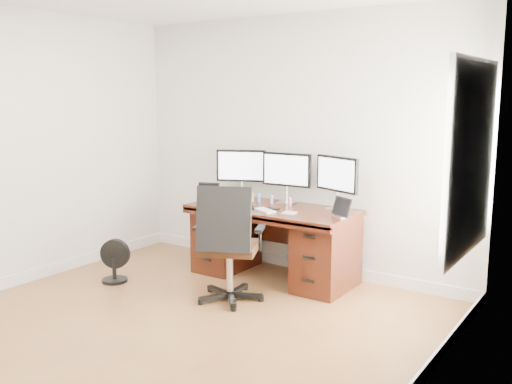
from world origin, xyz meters
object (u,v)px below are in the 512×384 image
Objects in this scene: desk at (274,240)px; monitor_center at (287,171)px; keyboard at (265,210)px; floor_fan at (114,262)px; office_chair at (229,264)px.

monitor_center is (0.00, 0.24, 0.68)m from desk.
keyboard is at bearing -89.06° from monitor_center.
floor_fan is at bearing -138.91° from monitor_center.
office_chair is 2.50× the size of floor_fan.
keyboard is at bearing 64.82° from office_chair.
desk is 3.87× the size of floor_fan.
desk is at bearing 67.67° from office_chair.
desk is 6.89× the size of keyboard.
office_chair is 1.99× the size of monitor_center.
desk is 0.82m from office_chair.
monitor_center is at bearing 89.98° from desk.
monitor_center is at bearing 67.20° from office_chair.
monitor_center is 2.23× the size of keyboard.
desk is at bearing -93.68° from monitor_center.
monitor_center reaches higher than keyboard.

